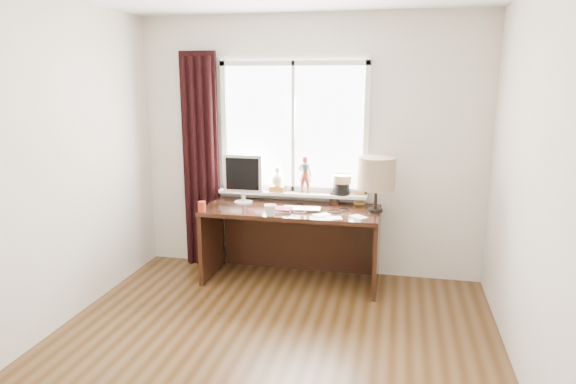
% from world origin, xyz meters
% --- Properties ---
extents(floor, '(3.50, 4.00, 0.00)m').
position_xyz_m(floor, '(0.00, 0.00, 0.00)').
color(floor, brown).
rests_on(floor, ground).
extents(wall_back, '(3.50, 0.00, 2.60)m').
position_xyz_m(wall_back, '(0.00, 2.00, 1.30)').
color(wall_back, beige).
rests_on(wall_back, ground).
extents(wall_front, '(3.50, 0.00, 2.60)m').
position_xyz_m(wall_front, '(0.00, -2.00, 1.30)').
color(wall_front, beige).
rests_on(wall_front, ground).
extents(wall_left, '(0.00, 4.00, 2.60)m').
position_xyz_m(wall_left, '(-1.75, 0.00, 1.30)').
color(wall_left, beige).
rests_on(wall_left, ground).
extents(wall_right, '(0.00, 4.00, 2.60)m').
position_xyz_m(wall_right, '(1.75, 0.00, 1.30)').
color(wall_right, beige).
rests_on(wall_right, ground).
extents(laptop, '(0.37, 0.25, 0.03)m').
position_xyz_m(laptop, '(0.02, 1.57, 0.76)').
color(laptop, silver).
rests_on(laptop, desk).
extents(mug, '(0.15, 0.14, 0.11)m').
position_xyz_m(mug, '(-0.23, 1.33, 0.81)').
color(mug, white).
rests_on(mug, desk).
extents(red_cup, '(0.08, 0.08, 0.10)m').
position_xyz_m(red_cup, '(-0.90, 1.33, 0.80)').
color(red_cup, '#A12B17').
rests_on(red_cup, desk).
extents(window, '(1.52, 0.20, 1.40)m').
position_xyz_m(window, '(-0.14, 1.95, 1.31)').
color(window, white).
rests_on(window, ground).
extents(curtain, '(0.38, 0.09, 2.25)m').
position_xyz_m(curtain, '(-1.13, 1.91, 1.12)').
color(curtain, black).
rests_on(curtain, floor).
extents(desk, '(1.70, 0.70, 0.75)m').
position_xyz_m(desk, '(-0.10, 1.73, 0.51)').
color(desk, black).
rests_on(desk, floor).
extents(monitor, '(0.40, 0.18, 0.49)m').
position_xyz_m(monitor, '(-0.62, 1.74, 1.03)').
color(monitor, beige).
rests_on(monitor, desk).
extents(notebook_stack, '(0.24, 0.18, 0.03)m').
position_xyz_m(notebook_stack, '(-0.18, 1.51, 0.77)').
color(notebook_stack, beige).
rests_on(notebook_stack, desk).
extents(brush_holder, '(0.09, 0.09, 0.25)m').
position_xyz_m(brush_holder, '(0.29, 1.89, 0.81)').
color(brush_holder, black).
rests_on(brush_holder, desk).
extents(icon_frame, '(0.10, 0.03, 0.13)m').
position_xyz_m(icon_frame, '(0.53, 1.93, 0.81)').
color(icon_frame, gold).
rests_on(icon_frame, desk).
extents(table_lamp, '(0.35, 0.35, 0.52)m').
position_xyz_m(table_lamp, '(0.70, 1.67, 1.11)').
color(table_lamp, black).
rests_on(table_lamp, desk).
extents(loose_papers, '(0.52, 0.25, 0.00)m').
position_xyz_m(loose_papers, '(0.38, 1.43, 0.75)').
color(loose_papers, white).
rests_on(loose_papers, desk).
extents(desk_cables, '(0.60, 0.33, 0.01)m').
position_xyz_m(desk_cables, '(0.26, 1.67, 0.75)').
color(desk_cables, black).
rests_on(desk_cables, desk).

